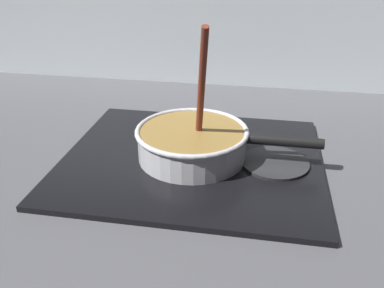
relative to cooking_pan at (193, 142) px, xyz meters
name	(u,v)px	position (x,y,z in m)	size (l,w,h in m)	color
ground	(156,239)	(-0.02, -0.25, -0.07)	(2.40, 1.60, 0.04)	#4C4C51
hob_plate	(192,159)	(0.00, 0.00, -0.04)	(0.56, 0.48, 0.01)	black
burner_ring	(192,155)	(0.00, 0.00, -0.03)	(0.18, 0.18, 0.01)	#592D0C
spare_burner	(275,163)	(0.18, 0.00, -0.03)	(0.14, 0.14, 0.01)	#262628
cooking_pan	(193,142)	(0.00, 0.00, 0.00)	(0.40, 0.24, 0.30)	silver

